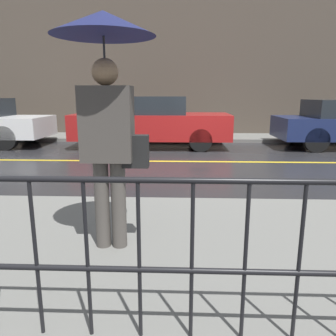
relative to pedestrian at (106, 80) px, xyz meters
name	(u,v)px	position (x,y,z in m)	size (l,w,h in m)	color
ground_plane	(210,162)	(1.35, 4.74, -1.70)	(80.00, 80.00, 0.00)	#262628
sidewalk_near	(249,251)	(1.35, 0.05, -1.64)	(28.00, 3.02, 0.11)	slate
sidewalk_far	(200,137)	(1.35, 8.84, -1.64)	(28.00, 1.83, 0.11)	slate
lane_marking	(210,162)	(1.35, 4.74, -1.69)	(25.20, 0.12, 0.01)	gold
building_storefront	(200,57)	(1.35, 9.90, 1.26)	(28.00, 0.30, 5.91)	#4C4238
railing_foreground	(301,244)	(1.35, -1.22, -0.96)	(12.00, 0.04, 1.01)	black
pedestrian	(106,80)	(0.00, 0.00, 0.00)	(0.91, 0.91, 2.15)	#4C4742
car_red	(150,121)	(-0.28, 6.98, -0.92)	(4.66, 1.84, 1.52)	maroon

